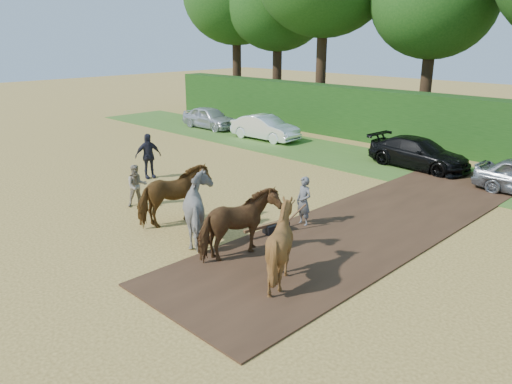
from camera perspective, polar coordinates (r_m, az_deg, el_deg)
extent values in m
plane|color=gold|center=(13.39, -8.17, -9.47)|extent=(120.00, 120.00, 0.00)
cube|color=#472D1C|center=(17.31, 13.82, -3.30)|extent=(4.50, 17.00, 0.05)
cube|color=#38601E|center=(23.91, 19.58, 1.96)|extent=(50.00, 5.00, 0.03)
cube|color=#14380F|center=(27.67, 24.02, 6.64)|extent=(46.00, 1.60, 3.00)
imported|color=tan|center=(18.66, -13.46, 0.71)|extent=(0.83, 0.92, 1.56)
imported|color=#22222D|center=(22.23, -12.23, 4.05)|extent=(0.77, 1.24, 1.97)
imported|color=brown|center=(16.53, -9.40, -0.46)|extent=(1.44, 2.50, 1.99)
imported|color=#B7AFA4|center=(15.16, -6.02, -1.99)|extent=(2.22, 1.99, 1.99)
imported|color=brown|center=(13.87, -1.98, -3.81)|extent=(1.44, 2.50, 1.99)
imported|color=brown|center=(12.67, 2.88, -5.95)|extent=(1.88, 2.05, 1.99)
cube|color=black|center=(15.90, 2.31, -4.14)|extent=(0.47, 0.89, 0.33)
cube|color=brown|center=(15.52, 0.66, -4.03)|extent=(0.31, 1.32, 0.09)
cylinder|color=brown|center=(16.23, 3.33, -2.35)|extent=(0.08, 0.96, 0.70)
cylinder|color=brown|center=(15.93, 4.27, -2.77)|extent=(0.34, 0.94, 0.70)
imported|color=gray|center=(16.35, 5.48, -1.10)|extent=(0.66, 0.49, 1.66)
imported|color=silver|center=(33.70, -5.31, 8.46)|extent=(4.25, 1.79, 1.44)
imported|color=white|center=(29.89, 1.05, 7.37)|extent=(4.47, 1.75, 1.45)
imported|color=black|center=(24.67, 18.11, 4.23)|extent=(5.01, 2.33, 1.42)
cylinder|color=#382616|center=(41.99, -2.19, 13.36)|extent=(0.70, 0.70, 5.85)
cylinder|color=#382616|center=(39.55, 2.41, 12.77)|extent=(0.70, 0.70, 5.40)
ellipsoid|color=#163F11|center=(39.47, 2.53, 20.93)|extent=(7.80, 7.80, 7.18)
cylinder|color=#382616|center=(35.53, 7.40, 13.00)|extent=(0.70, 0.70, 6.53)
cylinder|color=#382616|center=(33.14, 18.76, 10.73)|extent=(0.70, 0.70, 5.17)
ellipsoid|color=#163F11|center=(33.01, 19.73, 19.98)|extent=(7.40, 7.40, 6.81)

